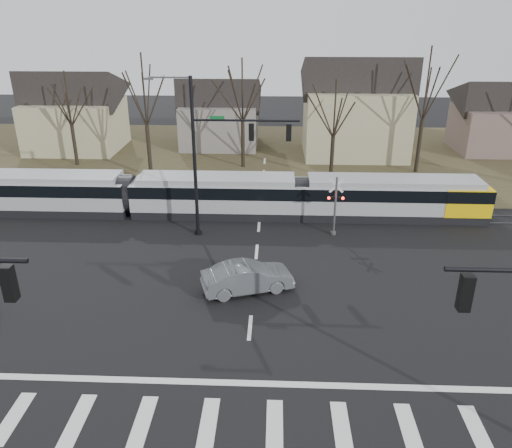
{
  "coord_description": "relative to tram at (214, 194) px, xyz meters",
  "views": [
    {
      "loc": [
        1.08,
        -17.58,
        13.78
      ],
      "look_at": [
        0.0,
        9.0,
        2.3
      ],
      "focal_mm": 35.0,
      "sensor_mm": 36.0,
      "label": 1
    }
  ],
  "objects": [
    {
      "name": "ground",
      "position": [
        3.28,
        -16.0,
        -1.59
      ],
      "size": [
        140.0,
        140.0,
        0.0
      ],
      "primitive_type": "plane",
      "color": "black"
    },
    {
      "name": "house_d",
      "position": [
        27.28,
        19.0,
        2.37
      ],
      "size": [
        8.64,
        7.56,
        7.65
      ],
      "color": "brown",
      "rests_on": "ground"
    },
    {
      "name": "tree_row",
      "position": [
        5.28,
        10.0,
        3.41
      ],
      "size": [
        59.2,
        7.2,
        10.0
      ],
      "color": "black",
      "rests_on": "ground"
    },
    {
      "name": "rail_crossing_signal",
      "position": [
        8.28,
        -3.21,
        0.29
      ],
      "size": [
        1.08,
        0.36,
        4.0
      ],
      "color": "#59595B",
      "rests_on": "ground"
    },
    {
      "name": "crosswalk",
      "position": [
        3.28,
        -20.0,
        -1.59
      ],
      "size": [
        27.0,
        2.6,
        0.01
      ],
      "color": "silver",
      "rests_on": "ground"
    },
    {
      "name": "signal_pole_far",
      "position": [
        0.87,
        -3.5,
        4.1
      ],
      "size": [
        9.28,
        0.44,
        10.2
      ],
      "color": "black",
      "rests_on": "ground"
    },
    {
      "name": "rail_pair",
      "position": [
        3.28,
        -0.2,
        -1.56
      ],
      "size": [
        90.0,
        1.52,
        0.06
      ],
      "color": "#59595E",
      "rests_on": "ground"
    },
    {
      "name": "house_c",
      "position": [
        12.28,
        17.0,
        3.64
      ],
      "size": [
        10.8,
        8.64,
        10.1
      ],
      "color": "tan",
      "rests_on": "ground"
    },
    {
      "name": "lane_dashes",
      "position": [
        3.28,
        -0.0,
        -1.59
      ],
      "size": [
        0.18,
        30.0,
        0.01
      ],
      "color": "silver",
      "rests_on": "ground"
    },
    {
      "name": "stop_line",
      "position": [
        3.28,
        -17.8,
        -1.59
      ],
      "size": [
        28.0,
        0.35,
        0.01
      ],
      "primitive_type": "cube",
      "color": "silver",
      "rests_on": "ground"
    },
    {
      "name": "house_a",
      "position": [
        -16.72,
        18.0,
        2.87
      ],
      "size": [
        9.72,
        8.64,
        8.6
      ],
      "color": "tan",
      "rests_on": "ground"
    },
    {
      "name": "grass_verge",
      "position": [
        3.28,
        16.0,
        -1.59
      ],
      "size": [
        140.0,
        28.0,
        0.01
      ],
      "primitive_type": "cube",
      "color": "#38331E",
      "rests_on": "ground"
    },
    {
      "name": "tram",
      "position": [
        0.0,
        0.0,
        0.0
      ],
      "size": [
        38.61,
        2.87,
        2.93
      ],
      "color": "gray",
      "rests_on": "ground"
    },
    {
      "name": "house_b",
      "position": [
        -1.72,
        20.0,
        2.37
      ],
      "size": [
        8.64,
        7.56,
        7.65
      ],
      "color": "slate",
      "rests_on": "ground"
    },
    {
      "name": "sedan",
      "position": [
        2.97,
        -10.62,
        -0.8
      ],
      "size": [
        4.54,
        5.8,
        1.58
      ],
      "primitive_type": "imported",
      "rotation": [
        0.0,
        0.0,
        1.89
      ],
      "color": "#575B5F",
      "rests_on": "ground"
    }
  ]
}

